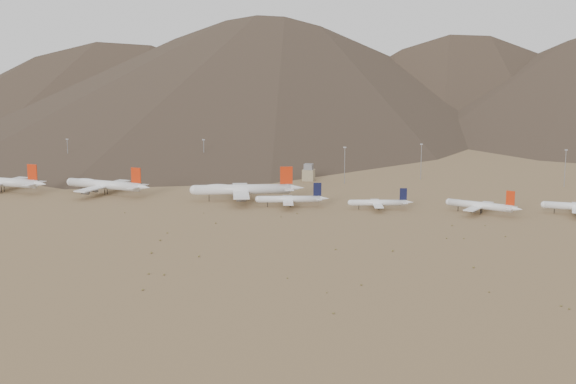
% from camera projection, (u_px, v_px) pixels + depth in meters
% --- Properties ---
extents(ground, '(3000.00, 3000.00, 0.00)m').
position_uv_depth(ground, '(217.00, 212.00, 459.91)').
color(ground, olive).
rests_on(ground, ground).
extents(mountain_ridge, '(4400.00, 1000.00, 300.00)m').
position_uv_depth(mountain_ridge, '(382.00, 13.00, 1298.56)').
color(mountain_ridge, '#4E3F2F').
rests_on(mountain_ridge, ground).
extents(widebody_west, '(65.35, 50.78, 19.48)m').
position_uv_depth(widebody_west, '(1.00, 182.00, 523.12)').
color(widebody_west, white).
rests_on(widebody_west, ground).
extents(widebody_centre, '(62.98, 49.31, 18.90)m').
position_uv_depth(widebody_centre, '(105.00, 185.00, 513.52)').
color(widebody_centre, white).
rests_on(widebody_centre, ground).
extents(widebody_east, '(68.49, 54.33, 20.98)m').
position_uv_depth(widebody_east, '(243.00, 189.00, 492.43)').
color(widebody_east, white).
rests_on(widebody_east, ground).
extents(narrowbody_a, '(43.03, 31.69, 14.46)m').
position_uv_depth(narrowbody_a, '(291.00, 199.00, 473.81)').
color(narrowbody_a, white).
rests_on(narrowbody_a, ground).
extents(narrowbody_b, '(37.81, 27.74, 12.64)m').
position_uv_depth(narrowbody_b, '(380.00, 203.00, 466.11)').
color(narrowbody_b, white).
rests_on(narrowbody_b, ground).
extents(narrowbody_c, '(42.72, 32.07, 14.89)m').
position_uv_depth(narrowbody_c, '(482.00, 206.00, 453.54)').
color(narrowbody_c, white).
rests_on(narrowbody_c, ground).
extents(control_tower, '(8.00, 8.00, 12.00)m').
position_uv_depth(control_tower, '(309.00, 173.00, 567.97)').
color(control_tower, gray).
rests_on(control_tower, ground).
extents(mast_far_west, '(2.00, 0.60, 25.70)m').
position_uv_depth(mast_far_west, '(68.00, 154.00, 604.24)').
color(mast_far_west, gray).
rests_on(mast_far_west, ground).
extents(mast_west, '(2.00, 0.60, 25.70)m').
position_uv_depth(mast_west, '(204.00, 154.00, 600.82)').
color(mast_west, gray).
rests_on(mast_west, ground).
extents(mast_centre, '(2.00, 0.60, 25.70)m').
position_uv_depth(mast_centre, '(345.00, 163.00, 554.23)').
color(mast_centre, gray).
rests_on(mast_centre, ground).
extents(mast_east, '(2.00, 0.60, 25.70)m').
position_uv_depth(mast_east, '(421.00, 160.00, 572.25)').
color(mast_east, gray).
rests_on(mast_east, ground).
extents(mast_far_east, '(2.00, 0.60, 25.70)m').
position_uv_depth(mast_far_east, '(565.00, 166.00, 540.12)').
color(mast_far_east, gray).
rests_on(mast_far_east, ground).
extents(desert_scrub, '(415.65, 170.22, 0.91)m').
position_uv_depth(desert_scrub, '(262.00, 253.00, 365.42)').
color(desert_scrub, olive).
rests_on(desert_scrub, ground).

